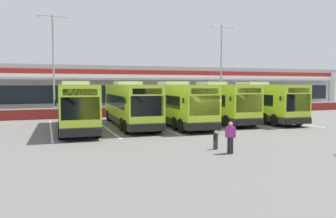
% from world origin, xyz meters
% --- Properties ---
extents(ground_plane, '(200.00, 200.00, 0.00)m').
position_xyz_m(ground_plane, '(0.00, 0.00, 0.00)').
color(ground_plane, '#605E5B').
extents(terminal_building, '(70.00, 13.00, 6.00)m').
position_xyz_m(terminal_building, '(-0.00, 26.91, 3.01)').
color(terminal_building, silver).
rests_on(terminal_building, ground).
extents(red_barrier_wall, '(60.00, 0.40, 1.10)m').
position_xyz_m(red_barrier_wall, '(0.00, 14.50, 0.56)').
color(red_barrier_wall, maroon).
rests_on(red_barrier_wall, ground).
extents(coach_bus_leftmost, '(3.25, 12.23, 3.78)m').
position_xyz_m(coach_bus_leftmost, '(-8.62, 5.36, 1.79)').
color(coach_bus_leftmost, '#B7DB2D').
rests_on(coach_bus_leftmost, ground).
extents(coach_bus_left_centre, '(3.25, 12.23, 3.78)m').
position_xyz_m(coach_bus_left_centre, '(-4.14, 6.19, 1.79)').
color(coach_bus_left_centre, '#B7DB2D').
rests_on(coach_bus_left_centre, ground).
extents(coach_bus_centre, '(3.25, 12.23, 3.78)m').
position_xyz_m(coach_bus_centre, '(-0.19, 5.45, 1.79)').
color(coach_bus_centre, '#B7DB2D').
rests_on(coach_bus_centre, ground).
extents(coach_bus_right_centre, '(3.25, 12.23, 3.78)m').
position_xyz_m(coach_bus_right_centre, '(4.34, 6.82, 1.79)').
color(coach_bus_right_centre, '#B7DB2D').
rests_on(coach_bus_right_centre, ground).
extents(coach_bus_rightmost, '(3.25, 12.23, 3.78)m').
position_xyz_m(coach_bus_rightmost, '(8.49, 6.13, 1.79)').
color(coach_bus_rightmost, '#B7DB2D').
rests_on(coach_bus_rightmost, ground).
extents(bay_stripe_far_west, '(0.14, 13.00, 0.01)m').
position_xyz_m(bay_stripe_far_west, '(-10.50, 6.00, 0.00)').
color(bay_stripe_far_west, silver).
rests_on(bay_stripe_far_west, ground).
extents(bay_stripe_west, '(0.14, 13.00, 0.01)m').
position_xyz_m(bay_stripe_west, '(-6.30, 6.00, 0.00)').
color(bay_stripe_west, silver).
rests_on(bay_stripe_west, ground).
extents(bay_stripe_mid_west, '(0.14, 13.00, 0.01)m').
position_xyz_m(bay_stripe_mid_west, '(-2.10, 6.00, 0.00)').
color(bay_stripe_mid_west, silver).
rests_on(bay_stripe_mid_west, ground).
extents(bay_stripe_centre, '(0.14, 13.00, 0.01)m').
position_xyz_m(bay_stripe_centre, '(2.10, 6.00, 0.00)').
color(bay_stripe_centre, silver).
rests_on(bay_stripe_centre, ground).
extents(bay_stripe_mid_east, '(0.14, 13.00, 0.01)m').
position_xyz_m(bay_stripe_mid_east, '(6.30, 6.00, 0.00)').
color(bay_stripe_mid_east, silver).
rests_on(bay_stripe_mid_east, ground).
extents(bay_stripe_east, '(0.14, 13.00, 0.01)m').
position_xyz_m(bay_stripe_east, '(10.50, 6.00, 0.00)').
color(bay_stripe_east, silver).
rests_on(bay_stripe_east, ground).
extents(pedestrian_in_dark_coat, '(0.50, 0.42, 1.62)m').
position_xyz_m(pedestrian_in_dark_coat, '(-2.02, -6.79, 0.87)').
color(pedestrian_in_dark_coat, black).
rests_on(pedestrian_in_dark_coat, ground).
extents(pedestrian_child, '(0.33, 0.21, 1.00)m').
position_xyz_m(pedestrian_child, '(-2.21, -5.57, 0.54)').
color(pedestrian_child, '#4C4238').
rests_on(pedestrian_child, ground).
extents(lamp_post_west, '(3.24, 0.28, 11.00)m').
position_xyz_m(lamp_post_west, '(-9.99, 16.98, 6.29)').
color(lamp_post_west, '#9E9EA3').
rests_on(lamp_post_west, ground).
extents(lamp_post_centre, '(3.24, 0.28, 11.00)m').
position_xyz_m(lamp_post_centre, '(10.21, 16.43, 6.29)').
color(lamp_post_centre, '#9E9EA3').
rests_on(lamp_post_centre, ground).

